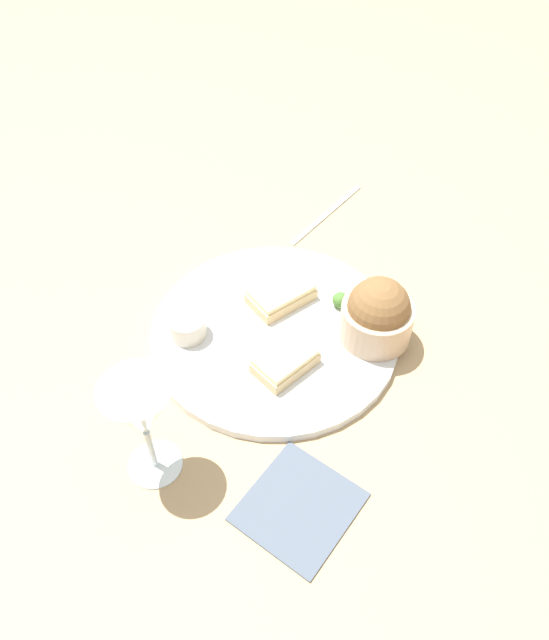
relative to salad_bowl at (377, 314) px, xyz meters
name	(u,v)px	position (x,y,z in m)	size (l,w,h in m)	color
ground_plane	(274,336)	(0.10, -0.09, -0.06)	(4.00, 4.00, 0.00)	tan
dinner_plate	(274,333)	(0.10, -0.09, -0.05)	(0.35, 0.35, 0.01)	silver
salad_bowl	(377,314)	(0.00, 0.00, 0.00)	(0.10, 0.10, 0.10)	tan
sauce_ramekin	(187,325)	(0.20, -0.16, -0.02)	(0.05, 0.05, 0.03)	beige
cheese_toast_near	(281,294)	(0.06, -0.13, -0.03)	(0.09, 0.06, 0.03)	#D1B27F
cheese_toast_far	(285,361)	(0.13, -0.03, -0.03)	(0.09, 0.06, 0.03)	#D1B27F
wine_glass	(141,414)	(0.34, -0.03, 0.05)	(0.08, 0.08, 0.16)	silver
garnish	(340,300)	(0.00, -0.07, -0.03)	(0.02, 0.02, 0.02)	#477533
napkin	(299,506)	(0.24, 0.12, -0.05)	(0.15, 0.14, 0.01)	#4C5666
fork	(327,214)	(-0.14, -0.25, -0.05)	(0.20, 0.05, 0.01)	silver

